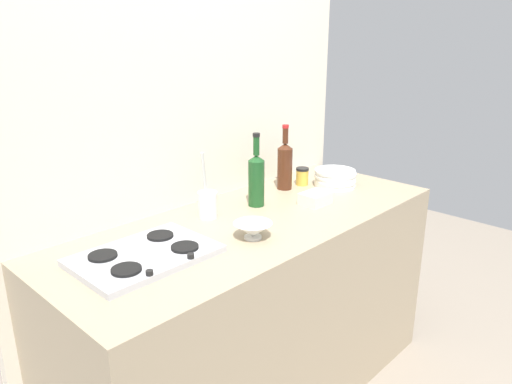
{
  "coord_description": "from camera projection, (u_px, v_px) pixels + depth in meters",
  "views": [
    {
      "loc": [
        -1.38,
        -1.32,
        1.65
      ],
      "look_at": [
        0.0,
        0.0,
        1.02
      ],
      "focal_mm": 34.14,
      "sensor_mm": 36.0,
      "label": 1
    }
  ],
  "objects": [
    {
      "name": "plate_stack",
      "position": [
        335.0,
        178.0,
        2.48
      ],
      "size": [
        0.21,
        0.21,
        0.09
      ],
      "color": "white",
      "rests_on": "counter_block"
    },
    {
      "name": "mixing_bowl",
      "position": [
        253.0,
        230.0,
        1.85
      ],
      "size": [
        0.15,
        0.15,
        0.06
      ],
      "color": "white",
      "rests_on": "counter_block"
    },
    {
      "name": "utensil_crock",
      "position": [
        208.0,
        202.0,
        2.05
      ],
      "size": [
        0.08,
        0.08,
        0.28
      ],
      "color": "silver",
      "rests_on": "counter_block"
    },
    {
      "name": "butter_dish",
      "position": [
        315.0,
        198.0,
        2.22
      ],
      "size": [
        0.14,
        0.11,
        0.05
      ],
      "primitive_type": "cube",
      "rotation": [
        0.0,
        0.0,
        -0.03
      ],
      "color": "silver",
      "rests_on": "counter_block"
    },
    {
      "name": "counter_block",
      "position": [
        256.0,
        312.0,
        2.19
      ],
      "size": [
        1.8,
        0.7,
        0.9
      ],
      "primitive_type": "cube",
      "color": "tan",
      "rests_on": "ground"
    },
    {
      "name": "backsplash_panel",
      "position": [
        196.0,
        155.0,
        2.24
      ],
      "size": [
        1.9,
        0.06,
        2.23
      ],
      "primitive_type": "cube",
      "color": "beige",
      "rests_on": "ground"
    },
    {
      "name": "wine_bottle_mid_left",
      "position": [
        285.0,
        165.0,
        2.41
      ],
      "size": [
        0.07,
        0.07,
        0.32
      ],
      "color": "#472314",
      "rests_on": "counter_block"
    },
    {
      "name": "wine_bottle_leftmost",
      "position": [
        256.0,
        178.0,
        2.18
      ],
      "size": [
        0.07,
        0.07,
        0.33
      ],
      "color": "#19471E",
      "rests_on": "counter_block"
    },
    {
      "name": "condiment_jar_front",
      "position": [
        302.0,
        176.0,
        2.5
      ],
      "size": [
        0.07,
        0.07,
        0.09
      ],
      "color": "gold",
      "rests_on": "counter_block"
    },
    {
      "name": "stovetop_hob",
      "position": [
        145.0,
        255.0,
        1.69
      ],
      "size": [
        0.47,
        0.33,
        0.04
      ],
      "color": "#B2B2B7",
      "rests_on": "counter_block"
    }
  ]
}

